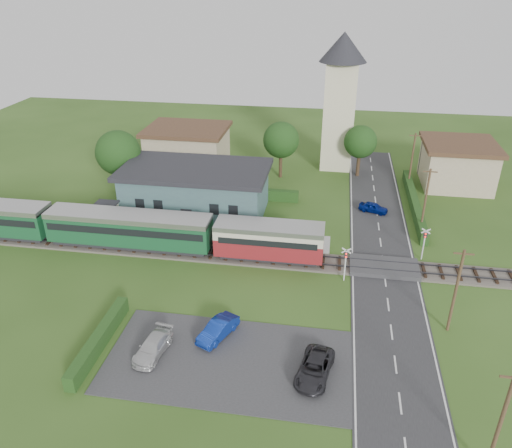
% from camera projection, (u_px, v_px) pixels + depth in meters
% --- Properties ---
extents(ground, '(120.00, 120.00, 0.00)m').
position_uv_depth(ground, '(272.00, 271.00, 45.13)').
color(ground, '#2D4C19').
extents(railway_track, '(76.00, 3.20, 0.49)m').
position_uv_depth(railway_track, '(275.00, 259.00, 46.83)').
color(railway_track, '#4C443D').
rests_on(railway_track, ground).
extents(road, '(6.00, 70.00, 0.05)m').
position_uv_depth(road, '(385.00, 281.00, 43.68)').
color(road, '#28282B').
rests_on(road, ground).
extents(car_park, '(17.00, 9.00, 0.08)m').
position_uv_depth(car_park, '(228.00, 361.00, 34.79)').
color(car_park, '#333335').
rests_on(car_park, ground).
extents(crossing_deck, '(6.20, 3.40, 0.45)m').
position_uv_depth(crossing_deck, '(384.00, 267.00, 45.35)').
color(crossing_deck, '#333335').
rests_on(crossing_deck, ground).
extents(platform, '(30.00, 3.00, 0.45)m').
position_uv_depth(platform, '(182.00, 234.00, 51.02)').
color(platform, gray).
rests_on(platform, ground).
extents(equipment_hut, '(2.30, 2.30, 2.55)m').
position_uv_depth(equipment_hut, '(107.00, 215.00, 51.47)').
color(equipment_hut, beige).
rests_on(equipment_hut, platform).
extents(station_building, '(16.00, 9.00, 5.30)m').
position_uv_depth(station_building, '(196.00, 190.00, 54.98)').
color(station_building, '#405961').
rests_on(station_building, ground).
extents(train, '(43.20, 2.90, 3.40)m').
position_uv_depth(train, '(98.00, 226.00, 48.37)').
color(train, '#232328').
rests_on(train, ground).
extents(church_tower, '(6.00, 6.00, 17.60)m').
position_uv_depth(church_tower, '(340.00, 92.00, 64.33)').
color(church_tower, beige).
rests_on(church_tower, ground).
extents(house_west, '(10.80, 8.80, 5.50)m').
position_uv_depth(house_west, '(188.00, 147.00, 67.95)').
color(house_west, tan).
rests_on(house_west, ground).
extents(house_east, '(8.80, 8.80, 5.50)m').
position_uv_depth(house_east, '(457.00, 164.00, 62.06)').
color(house_east, tan).
rests_on(house_east, ground).
extents(hedge_carpark, '(0.80, 9.00, 1.20)m').
position_uv_depth(hedge_carpark, '(99.00, 340.00, 35.89)').
color(hedge_carpark, '#193814').
rests_on(hedge_carpark, ground).
extents(hedge_roadside, '(0.80, 18.00, 1.20)m').
position_uv_depth(hedge_roadside, '(414.00, 203.00, 56.87)').
color(hedge_roadside, '#193814').
rests_on(hedge_roadside, ground).
extents(hedge_station, '(22.00, 0.80, 1.30)m').
position_uv_depth(hedge_station, '(207.00, 191.00, 59.87)').
color(hedge_station, '#193814').
rests_on(hedge_station, ground).
extents(tree_a, '(5.20, 5.20, 8.00)m').
position_uv_depth(tree_a, '(118.00, 153.00, 57.82)').
color(tree_a, '#332316').
rests_on(tree_a, ground).
extents(tree_b, '(4.60, 4.60, 7.34)m').
position_uv_depth(tree_b, '(281.00, 140.00, 63.32)').
color(tree_b, '#332316').
rests_on(tree_b, ground).
extents(tree_c, '(4.20, 4.20, 6.78)m').
position_uv_depth(tree_c, '(360.00, 142.00, 63.81)').
color(tree_c, '#332316').
rests_on(tree_c, ground).
extents(utility_pole_a, '(1.40, 0.22, 7.00)m').
position_uv_depth(utility_pole_a, '(501.00, 423.00, 25.63)').
color(utility_pole_a, '#473321').
rests_on(utility_pole_a, ground).
extents(utility_pole_b, '(1.40, 0.22, 7.00)m').
position_uv_depth(utility_pole_b, '(456.00, 290.00, 36.17)').
color(utility_pole_b, '#473321').
rests_on(utility_pole_b, ground).
extents(utility_pole_c, '(1.40, 0.22, 7.00)m').
position_uv_depth(utility_pole_c, '(425.00, 200.00, 50.22)').
color(utility_pole_c, '#473321').
rests_on(utility_pole_c, ground).
extents(utility_pole_d, '(1.40, 0.22, 7.00)m').
position_uv_depth(utility_pole_d, '(412.00, 160.00, 60.76)').
color(utility_pole_d, '#473321').
rests_on(utility_pole_d, ground).
extents(crossing_signal_near, '(0.84, 0.28, 3.28)m').
position_uv_depth(crossing_signal_near, '(346.00, 259.00, 42.88)').
color(crossing_signal_near, silver).
rests_on(crossing_signal_near, ground).
extents(crossing_signal_far, '(0.84, 0.28, 3.28)m').
position_uv_depth(crossing_signal_far, '(425.00, 239.00, 46.06)').
color(crossing_signal_far, silver).
rests_on(crossing_signal_far, ground).
extents(streetlamp_west, '(0.30, 0.30, 5.15)m').
position_uv_depth(streetlamp_west, '(124.00, 154.00, 64.45)').
color(streetlamp_west, '#3F3F47').
rests_on(streetlamp_west, ground).
extents(streetlamp_east, '(0.30, 0.30, 5.15)m').
position_uv_depth(streetlamp_east, '(421.00, 152.00, 65.16)').
color(streetlamp_east, '#3F3F47').
rests_on(streetlamp_east, ground).
extents(car_on_road, '(3.46, 2.30, 1.09)m').
position_uv_depth(car_on_road, '(373.00, 207.00, 55.81)').
color(car_on_road, navy).
rests_on(car_on_road, road).
extents(car_park_blue, '(2.77, 4.06, 1.27)m').
position_uv_depth(car_park_blue, '(218.00, 329.00, 36.77)').
color(car_park_blue, navy).
rests_on(car_park_blue, car_park).
extents(car_park_silver, '(2.20, 4.25, 1.18)m').
position_uv_depth(car_park_silver, '(153.00, 347.00, 35.17)').
color(car_park_silver, silver).
rests_on(car_park_silver, car_park).
extents(car_park_dark, '(2.79, 4.69, 1.22)m').
position_uv_depth(car_park_dark, '(315.00, 368.00, 33.22)').
color(car_park_dark, '#252428').
rests_on(car_park_dark, car_park).
extents(pedestrian_near, '(0.69, 0.59, 1.61)m').
position_uv_depth(pedestrian_near, '(269.00, 234.00, 48.86)').
color(pedestrian_near, gray).
rests_on(pedestrian_near, platform).
extents(pedestrian_far, '(0.87, 1.02, 1.82)m').
position_uv_depth(pedestrian_far, '(123.00, 221.00, 51.07)').
color(pedestrian_far, gray).
rests_on(pedestrian_far, platform).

